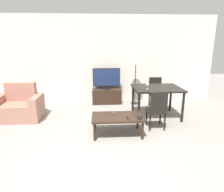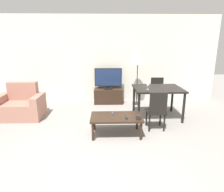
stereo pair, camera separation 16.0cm
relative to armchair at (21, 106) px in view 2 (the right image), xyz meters
name	(u,v)px [view 2 (the right image)]	position (x,y,z in m)	size (l,w,h in m)	color
ground_plane	(94,168)	(1.99, -2.23, -0.31)	(18.00, 18.00, 0.00)	gray
wall_back	(100,59)	(1.99, 1.52, 1.04)	(7.48, 0.06, 2.70)	silver
armchair	(21,106)	(0.00, 0.00, 0.00)	(1.11, 0.75, 0.88)	#9E6B5B
tv_stand	(108,96)	(2.25, 1.21, -0.08)	(0.89, 0.47, 0.46)	black
tv	(108,79)	(2.25, 1.21, 0.48)	(0.84, 0.29, 0.65)	black
coffee_table	(116,118)	(2.39, -1.06, 0.06)	(1.06, 0.62, 0.41)	black
dining_table	(158,91)	(3.48, -0.08, 0.38)	(1.19, 0.96, 0.78)	black
dining_chair_near	(157,109)	(3.27, -0.87, 0.18)	(0.40, 0.40, 0.88)	black
dining_chair_far	(157,92)	(3.69, 0.71, 0.18)	(0.40, 0.40, 0.88)	black
floor_lamp	(138,61)	(3.13, 1.07, 1.04)	(0.37, 0.37, 1.56)	black
remote_primary	(113,113)	(2.32, -0.90, 0.11)	(0.04, 0.15, 0.02)	#38383D
remote_secondary	(126,118)	(2.58, -1.17, 0.11)	(0.04, 0.15, 0.02)	black
cup_white_near	(138,117)	(2.81, -1.26, 0.15)	(0.09, 0.09, 0.09)	black
wine_glass_left	(148,85)	(3.19, -0.26, 0.57)	(0.07, 0.07, 0.15)	silver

